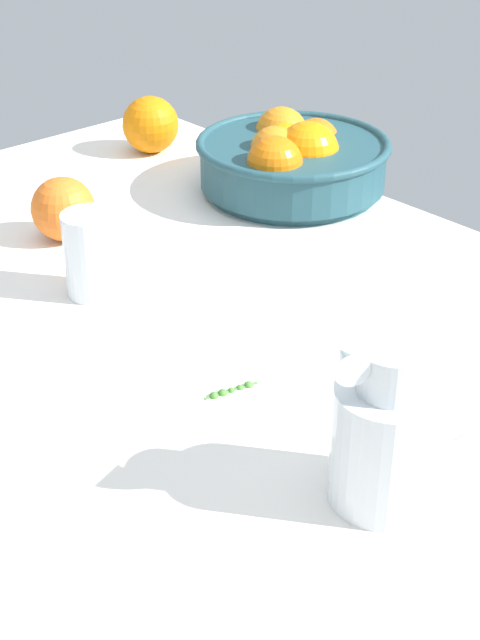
# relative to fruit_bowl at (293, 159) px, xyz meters

# --- Properties ---
(ground_plane) EXTENTS (1.38, 0.84, 0.03)m
(ground_plane) POSITION_rel_fruit_bowl_xyz_m (0.26, -0.34, -0.06)
(ground_plane) COLOR white
(fruit_bowl) EXTENTS (0.27, 0.27, 0.11)m
(fruit_bowl) POSITION_rel_fruit_bowl_xyz_m (0.00, 0.00, 0.00)
(fruit_bowl) COLOR #234C56
(fruit_bowl) RESTS_ON ground_plane
(juice_pitcher) EXTENTS (0.09, 0.13, 0.15)m
(juice_pitcher) POSITION_rel_fruit_bowl_xyz_m (0.51, -0.40, 0.01)
(juice_pitcher) COLOR white
(juice_pitcher) RESTS_ON ground_plane
(juice_glass) EXTENTS (0.06, 0.06, 0.10)m
(juice_glass) POSITION_rel_fruit_bowl_xyz_m (0.06, -0.38, -0.01)
(juice_glass) COLOR white
(juice_glass) RESTS_ON ground_plane
(loose_orange_0) EXTENTS (0.08, 0.08, 0.08)m
(loose_orange_0) POSITION_rel_fruit_bowl_xyz_m (-0.08, -0.32, -0.01)
(loose_orange_0) COLOR orange
(loose_orange_0) RESTS_ON ground_plane
(loose_orange_2) EXTENTS (0.09, 0.09, 0.09)m
(loose_orange_2) POSITION_rel_fruit_bowl_xyz_m (-0.26, -0.05, -0.00)
(loose_orange_2) COLOR orange
(loose_orange_2) RESTS_ON ground_plane
(herb_sprig_0) EXTENTS (0.02, 0.06, 0.01)m
(herb_sprig_0) POSITION_rel_fruit_bowl_xyz_m (0.31, -0.39, -0.05)
(herb_sprig_0) COLOR #448231
(herb_sprig_0) RESTS_ON ground_plane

